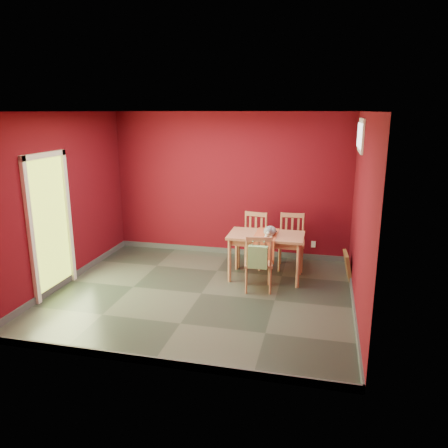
% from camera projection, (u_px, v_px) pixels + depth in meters
% --- Properties ---
extents(ground, '(4.50, 4.50, 0.00)m').
position_uv_depth(ground, '(201.00, 293.00, 6.67)').
color(ground, '#2D342D').
rests_on(ground, ground).
extents(room_shell, '(4.50, 4.50, 4.50)m').
position_uv_depth(room_shell, '(201.00, 290.00, 6.66)').
color(room_shell, '#530811').
rests_on(room_shell, ground).
extents(doorway, '(0.06, 1.01, 2.13)m').
position_uv_depth(doorway, '(50.00, 220.00, 6.51)').
color(doorway, '#B7D838').
rests_on(doorway, ground).
extents(window, '(0.05, 0.90, 0.50)m').
position_uv_depth(window, '(361.00, 135.00, 6.53)').
color(window, white).
rests_on(window, room_shell).
extents(outlet_plate, '(0.08, 0.02, 0.12)m').
position_uv_depth(outlet_plate, '(313.00, 244.00, 8.12)').
color(outlet_plate, silver).
rests_on(outlet_plate, room_shell).
extents(dining_table, '(1.22, 0.71, 0.76)m').
position_uv_depth(dining_table, '(266.00, 240.00, 7.13)').
color(dining_table, '#A96C4F').
rests_on(dining_table, ground).
extents(table_runner, '(0.36, 0.75, 0.38)m').
position_uv_depth(table_runner, '(265.00, 240.00, 7.00)').
color(table_runner, '#B95231').
rests_on(table_runner, dining_table).
extents(chair_far_left, '(0.50, 0.50, 0.95)m').
position_uv_depth(chair_far_left, '(253.00, 239.00, 7.79)').
color(chair_far_left, '#A96C4F').
rests_on(chair_far_left, ground).
extents(chair_far_right, '(0.47, 0.47, 0.96)m').
position_uv_depth(chair_far_right, '(291.00, 241.00, 7.67)').
color(chair_far_right, '#A96C4F').
rests_on(chair_far_right, ground).
extents(chair_near, '(0.49, 0.49, 0.91)m').
position_uv_depth(chair_near, '(258.00, 262.00, 6.68)').
color(chair_near, '#A96C4F').
rests_on(chair_near, ground).
extents(tote_bag, '(0.29, 0.18, 0.41)m').
position_uv_depth(tote_bag, '(258.00, 257.00, 6.43)').
color(tote_bag, '#78A66D').
rests_on(tote_bag, chair_near).
extents(cat, '(0.24, 0.43, 0.21)m').
position_uv_depth(cat, '(270.00, 229.00, 7.02)').
color(cat, slate).
rests_on(cat, table_runner).
extents(picture_frame, '(0.18, 0.46, 0.45)m').
position_uv_depth(picture_frame, '(348.00, 266.00, 7.22)').
color(picture_frame, brown).
rests_on(picture_frame, ground).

